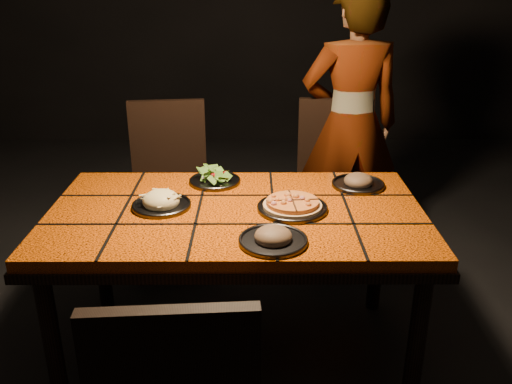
{
  "coord_description": "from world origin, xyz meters",
  "views": [
    {
      "loc": [
        0.08,
        -2.12,
        1.7
      ],
      "look_at": [
        0.09,
        0.02,
        0.82
      ],
      "focal_mm": 38.0,
      "sensor_mm": 36.0,
      "label": 1
    }
  ],
  "objects_px": {
    "chair_far_right": "(333,172)",
    "plate_pizza": "(292,206)",
    "dining_table": "(236,226)",
    "chair_far_left": "(169,175)",
    "plate_pasta": "(161,202)",
    "diner": "(351,125)"
  },
  "relations": [
    {
      "from": "chair_far_right",
      "to": "plate_pizza",
      "type": "bearing_deg",
      "value": -101.07
    },
    {
      "from": "dining_table",
      "to": "chair_far_left",
      "type": "relative_size",
      "value": 1.63
    },
    {
      "from": "chair_far_right",
      "to": "chair_far_left",
      "type": "bearing_deg",
      "value": -169.03
    },
    {
      "from": "chair_far_left",
      "to": "plate_pasta",
      "type": "relative_size",
      "value": 3.9
    },
    {
      "from": "plate_pizza",
      "to": "plate_pasta",
      "type": "xyz_separation_m",
      "value": [
        -0.56,
        0.03,
        0.0
      ]
    },
    {
      "from": "dining_table",
      "to": "plate_pizza",
      "type": "relative_size",
      "value": 5.37
    },
    {
      "from": "dining_table",
      "to": "diner",
      "type": "xyz_separation_m",
      "value": [
        0.66,
        1.06,
        0.16
      ]
    },
    {
      "from": "chair_far_right",
      "to": "plate_pasta",
      "type": "distance_m",
      "value": 1.31
    },
    {
      "from": "chair_far_left",
      "to": "chair_far_right",
      "type": "xyz_separation_m",
      "value": [
        0.99,
        0.07,
        -0.0
      ]
    },
    {
      "from": "plate_pasta",
      "to": "chair_far_right",
      "type": "bearing_deg",
      "value": 46.91
    },
    {
      "from": "chair_far_left",
      "to": "chair_far_right",
      "type": "distance_m",
      "value": 0.99
    },
    {
      "from": "plate_pizza",
      "to": "chair_far_left",
      "type": "bearing_deg",
      "value": 126.52
    },
    {
      "from": "dining_table",
      "to": "diner",
      "type": "relative_size",
      "value": 0.97
    },
    {
      "from": "chair_far_right",
      "to": "plate_pasta",
      "type": "height_order",
      "value": "chair_far_right"
    },
    {
      "from": "chair_far_left",
      "to": "plate_pizza",
      "type": "xyz_separation_m",
      "value": [
        0.67,
        -0.9,
        0.2
      ]
    },
    {
      "from": "dining_table",
      "to": "plate_pizza",
      "type": "distance_m",
      "value": 0.26
    },
    {
      "from": "diner",
      "to": "plate_pasta",
      "type": "distance_m",
      "value": 1.43
    },
    {
      "from": "chair_far_right",
      "to": "diner",
      "type": "height_order",
      "value": "diner"
    },
    {
      "from": "dining_table",
      "to": "chair_far_left",
      "type": "bearing_deg",
      "value": 115.55
    },
    {
      "from": "dining_table",
      "to": "diner",
      "type": "height_order",
      "value": "diner"
    },
    {
      "from": "dining_table",
      "to": "chair_far_left",
      "type": "xyz_separation_m",
      "value": [
        -0.43,
        0.89,
        -0.1
      ]
    },
    {
      "from": "chair_far_right",
      "to": "dining_table",
      "type": "bearing_deg",
      "value": -113.09
    }
  ]
}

